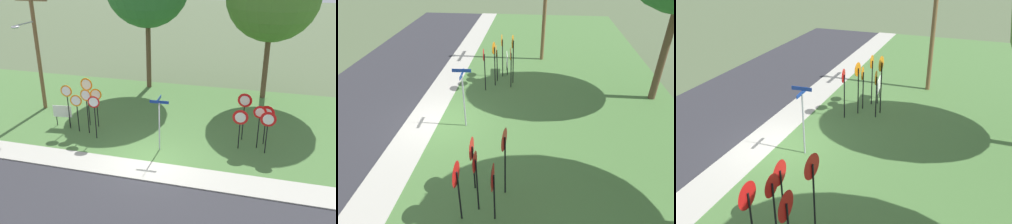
% 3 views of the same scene
% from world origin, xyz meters
% --- Properties ---
extents(ground_plane, '(160.00, 160.00, 0.00)m').
position_xyz_m(ground_plane, '(0.00, 0.00, 0.00)').
color(ground_plane, '#4C5B3D').
extents(sidewalk_strip, '(44.00, 1.60, 0.06)m').
position_xyz_m(sidewalk_strip, '(0.00, -0.80, 0.03)').
color(sidewalk_strip, '#ADAA9E').
rests_on(sidewalk_strip, ground_plane).
extents(grass_median, '(44.00, 12.00, 0.04)m').
position_xyz_m(grass_median, '(0.00, 6.00, 0.02)').
color(grass_median, '#477038').
rests_on(grass_median, ground_plane).
extents(stop_sign_near_left, '(0.66, 0.12, 2.33)m').
position_xyz_m(stop_sign_near_left, '(-4.14, 3.05, 1.72)').
color(stop_sign_near_left, black).
rests_on(stop_sign_near_left, grass_median).
extents(stop_sign_near_right, '(0.66, 0.12, 2.21)m').
position_xyz_m(stop_sign_near_right, '(-4.91, 2.16, 1.63)').
color(stop_sign_near_right, black).
rests_on(stop_sign_near_right, grass_median).
extents(stop_sign_far_left, '(0.65, 0.12, 2.44)m').
position_xyz_m(stop_sign_far_left, '(-3.59, 1.65, 1.79)').
color(stop_sign_far_left, black).
rests_on(stop_sign_far_left, grass_median).
extents(stop_sign_far_center, '(0.74, 0.10, 2.89)m').
position_xyz_m(stop_sign_far_center, '(-4.71, 3.12, 2.15)').
color(stop_sign_far_center, black).
rests_on(stop_sign_far_center, grass_median).
extents(stop_sign_far_right, '(0.68, 0.10, 2.62)m').
position_xyz_m(stop_sign_far_right, '(-5.60, 2.41, 1.93)').
color(stop_sign_far_right, black).
rests_on(stop_sign_far_right, grass_median).
extents(stop_sign_center_tall, '(0.67, 0.11, 2.60)m').
position_xyz_m(stop_sign_center_tall, '(-4.27, 2.11, 1.91)').
color(stop_sign_center_tall, black).
rests_on(stop_sign_center_tall, grass_median).
extents(yield_sign_near_left, '(0.66, 0.10, 2.33)m').
position_xyz_m(yield_sign_near_left, '(4.87, 2.77, 1.77)').
color(yield_sign_near_left, black).
rests_on(yield_sign_near_left, grass_median).
extents(yield_sign_near_right, '(0.79, 0.10, 2.14)m').
position_xyz_m(yield_sign_near_right, '(3.95, 2.47, 1.62)').
color(yield_sign_near_right, black).
rests_on(yield_sign_near_right, grass_median).
extents(yield_sign_far_left, '(0.77, 0.10, 2.25)m').
position_xyz_m(yield_sign_far_left, '(5.29, 2.30, 1.71)').
color(yield_sign_far_left, black).
rests_on(yield_sign_far_left, grass_median).
extents(yield_sign_far_right, '(0.75, 0.14, 2.64)m').
position_xyz_m(yield_sign_far_right, '(4.05, 3.55, 2.02)').
color(yield_sign_far_right, black).
rests_on(yield_sign_far_right, grass_median).
extents(yield_sign_center, '(0.83, 0.10, 2.16)m').
position_xyz_m(yield_sign_center, '(5.19, 3.33, 1.63)').
color(yield_sign_center, black).
rests_on(yield_sign_center, grass_median).
extents(street_name_post, '(0.96, 0.82, 2.84)m').
position_xyz_m(street_name_post, '(0.09, 1.33, 1.74)').
color(street_name_post, '#9EA0A8').
rests_on(street_name_post, grass_median).
extents(utility_pole, '(2.10, 2.16, 7.75)m').
position_xyz_m(utility_pole, '(-8.79, 4.71, 4.26)').
color(utility_pole, brown).
rests_on(utility_pole, grass_median).
extents(notice_board, '(1.09, 0.18, 1.25)m').
position_xyz_m(notice_board, '(-6.17, 2.66, 0.87)').
color(notice_board, black).
rests_on(notice_board, grass_median).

